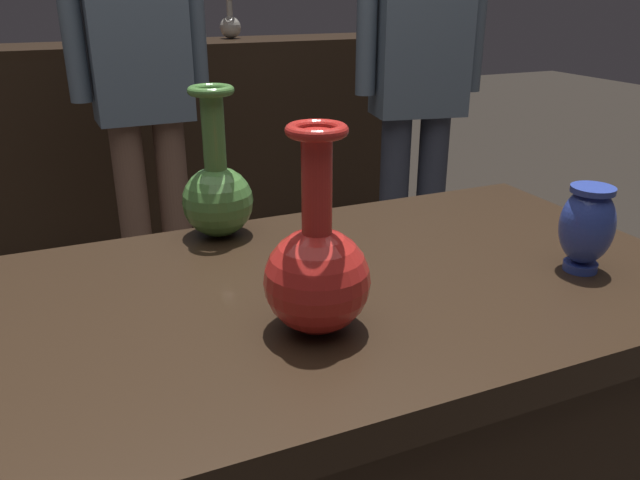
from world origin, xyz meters
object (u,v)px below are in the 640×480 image
at_px(vase_centerpiece, 317,271).
at_px(shelf_vase_center, 120,25).
at_px(vase_tall_behind, 587,226).
at_px(visitor_near_right, 419,72).
at_px(shelf_vase_right, 230,25).
at_px(vase_left_accent, 217,191).
at_px(visitor_center_back, 141,76).

bearing_deg(vase_centerpiece, shelf_vase_center, 88.51).
relative_size(vase_tall_behind, visitor_near_right, 0.09).
xyz_separation_m(shelf_vase_center, visitor_near_right, (0.90, -0.95, -0.13)).
bearing_deg(vase_tall_behind, visitor_near_right, 68.99).
xyz_separation_m(shelf_vase_right, visitor_near_right, (0.38, -1.09, -0.11)).
xyz_separation_m(vase_left_accent, shelf_vase_right, (0.61, 2.00, 0.17)).
relative_size(vase_tall_behind, vase_left_accent, 0.52).
height_order(vase_centerpiece, shelf_vase_center, shelf_vase_center).
height_order(shelf_vase_right, visitor_center_back, visitor_center_back).
bearing_deg(vase_centerpiece, vase_left_accent, 94.31).
distance_m(shelf_vase_center, visitor_near_right, 1.32).
height_order(shelf_vase_right, visitor_near_right, visitor_near_right).
xyz_separation_m(shelf_vase_center, shelf_vase_right, (0.52, 0.13, -0.02)).
relative_size(visitor_center_back, visitor_near_right, 1.00).
bearing_deg(shelf_vase_center, vase_left_accent, -92.68).
distance_m(vase_tall_behind, visitor_center_back, 1.64).
xyz_separation_m(vase_tall_behind, visitor_near_right, (0.50, 1.29, 0.06)).
bearing_deg(shelf_vase_center, shelf_vase_right, 14.09).
bearing_deg(visitor_near_right, vase_tall_behind, 79.90).
bearing_deg(vase_centerpiece, shelf_vase_right, 76.33).
xyz_separation_m(vase_left_accent, visitor_center_back, (0.06, 1.20, 0.05)).
distance_m(visitor_center_back, visitor_near_right, 0.97).
xyz_separation_m(vase_tall_behind, shelf_vase_right, (0.12, 2.38, 0.17)).
height_order(vase_left_accent, visitor_near_right, visitor_near_right).
height_order(vase_tall_behind, shelf_vase_right, shelf_vase_right).
bearing_deg(shelf_vase_right, visitor_center_back, -124.56).
distance_m(shelf_vase_center, shelf_vase_right, 0.54).
bearing_deg(vase_tall_behind, shelf_vase_right, 87.11).
relative_size(shelf_vase_center, visitor_near_right, 0.15).
relative_size(shelf_vase_center, visitor_center_back, 0.15).
relative_size(vase_left_accent, visitor_near_right, 0.17).
relative_size(vase_centerpiece, shelf_vase_right, 1.43).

